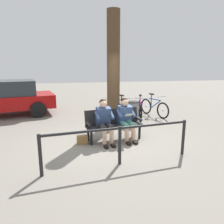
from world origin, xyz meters
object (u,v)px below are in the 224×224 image
at_px(person_companion, 104,119).
at_px(bicycle_orange, 140,110).
at_px(tree_trunk, 113,70).
at_px(bicycle_red, 124,110).
at_px(bicycle_silver, 154,108).
at_px(parked_car, 2,98).
at_px(handbag, 82,140).
at_px(bench, 113,122).
at_px(bicycle_blue, 110,110).
at_px(litter_bin, 133,113).
at_px(person_reading, 126,117).

relative_size(person_companion, bicycle_orange, 0.74).
bearing_deg(tree_trunk, bicycle_red, -127.88).
xyz_separation_m(bicycle_silver, bicycle_red, (1.32, 0.11, 0.00)).
xyz_separation_m(tree_trunk, parked_car, (4.20, -2.32, -1.15)).
bearing_deg(bicycle_orange, handbag, -30.31).
xyz_separation_m(bench, bicycle_blue, (-0.38, -2.23, -0.15)).
relative_size(bench, litter_bin, 1.99).
xyz_separation_m(person_companion, bicycle_blue, (-0.67, -2.44, -0.30)).
bearing_deg(parked_car, bicycle_orange, 151.42).
xyz_separation_m(bench, litter_bin, (-1.05, -1.39, -0.09)).
relative_size(bicycle_silver, bicycle_blue, 0.96).
bearing_deg(bench, person_reading, 152.61).
height_order(tree_trunk, bicycle_blue, tree_trunk).
distance_m(bicycle_silver, bicycle_blue, 1.89).
bearing_deg(bicycle_silver, tree_trunk, -84.00).
distance_m(person_reading, bicycle_blue, 2.37).
relative_size(bench, parked_car, 0.37).
xyz_separation_m(litter_bin, bicycle_silver, (-1.21, -0.94, -0.06)).
relative_size(bench, bicycle_silver, 1.03).
distance_m(person_companion, handbag, 0.82).
xyz_separation_m(handbag, litter_bin, (-1.96, -1.60, 0.30)).
bearing_deg(bicycle_orange, bicycle_red, -84.23).
xyz_separation_m(person_reading, parked_car, (4.21, -3.86, 0.11)).
height_order(bicycle_red, parked_car, parked_car).
bearing_deg(tree_trunk, parked_car, -28.89).
bearing_deg(person_companion, bicycle_blue, -113.61).
distance_m(litter_bin, parked_car, 5.47).
relative_size(person_reading, parked_car, 0.27).
relative_size(bench, person_companion, 1.38).
xyz_separation_m(bicycle_blue, parked_car, (4.25, -1.52, 0.41)).
bearing_deg(bicycle_silver, bench, -63.19).
xyz_separation_m(bench, parked_car, (3.88, -3.74, 0.27)).
xyz_separation_m(person_companion, bicycle_orange, (-1.87, -2.31, -0.30)).
bearing_deg(person_reading, bench, -27.39).
xyz_separation_m(bicycle_silver, bicycle_blue, (1.89, 0.10, 0.00)).
height_order(bench, bicycle_silver, bicycle_silver).
height_order(handbag, tree_trunk, tree_trunk).
bearing_deg(person_companion, bicycle_orange, -137.21).
bearing_deg(tree_trunk, person_reading, 90.46).
height_order(person_reading, parked_car, parked_car).
xyz_separation_m(person_reading, bicycle_silver, (-1.93, -2.45, -0.31)).
bearing_deg(bicycle_blue, bench, -6.14).
bearing_deg(person_companion, bicycle_silver, -143.45).
bearing_deg(handbag, bicycle_orange, -137.06).
bearing_deg(parked_car, bicycle_blue, 148.56).
relative_size(bicycle_red, parked_car, 0.35).
bearing_deg(bench, bicycle_silver, -142.39).
height_order(person_reading, litter_bin, person_reading).
bearing_deg(parked_car, handbag, 115.05).
distance_m(bicycle_orange, parked_car, 5.71).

